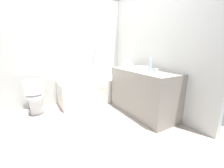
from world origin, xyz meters
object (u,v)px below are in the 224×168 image
water_bottle_2 (129,63)px  drinking_glass_1 (131,66)px  water_bottle_1 (124,62)px  drinking_glass_0 (155,71)px  bathtub (95,89)px  toilet (35,97)px  sink_basin (142,69)px  water_bottle_0 (150,66)px  sink_faucet (150,68)px  toilet_paper_roll (26,113)px  soap_dish (166,74)px

water_bottle_2 → drinking_glass_1: 0.10m
water_bottle_1 → drinking_glass_0: water_bottle_1 is taller
bathtub → water_bottle_1: bearing=-46.2°
toilet → water_bottle_1: water_bottle_1 is taller
bathtub → sink_basin: size_ratio=4.60×
sink_basin → bathtub: bearing=116.6°
toilet → drinking_glass_0: 2.34m
water_bottle_0 → drinking_glass_1: size_ratio=2.58×
water_bottle_0 → water_bottle_2: 0.63m
sink_faucet → water_bottle_0: water_bottle_0 is taller
water_bottle_1 → drinking_glass_0: size_ratio=2.95×
toilet → bathtub: bearing=85.9°
water_bottle_0 → bathtub: bearing=108.9°
drinking_glass_0 → toilet_paper_roll: 2.54m
drinking_glass_0 → drinking_glass_1: bearing=90.9°
water_bottle_0 → sink_faucet: bearing=44.5°
toilet_paper_roll → water_bottle_1: bearing=-13.8°
sink_faucet → water_bottle_2: water_bottle_2 is taller
bathtub → sink_faucet: bathtub is taller
toilet_paper_roll → toilet: bearing=12.2°
water_bottle_0 → water_bottle_2: (0.03, 0.63, -0.02)m
bathtub → drinking_glass_1: (0.46, -0.78, 0.61)m
sink_basin → drinking_glass_1: size_ratio=3.54×
water_bottle_2 → toilet: bearing=158.3°
bathtub → water_bottle_0: 1.55m
sink_basin → toilet_paper_roll: bearing=153.0°
bathtub → water_bottle_2: bathtub is taller
bathtub → drinking_glass_0: bathtub is taller
water_bottle_0 → drinking_glass_0: 0.14m
sink_faucet → water_bottle_1: bearing=113.8°
drinking_glass_0 → toilet: bearing=140.5°
sink_faucet → drinking_glass_1: bearing=135.2°
bathtub → water_bottle_2: (0.48, -0.69, 0.66)m
bathtub → toilet_paper_roll: bearing=-178.8°
water_bottle_2 → toilet_paper_roll: (-1.94, 0.66, -0.90)m
water_bottle_0 → soap_dish: 0.32m
toilet → sink_faucet: size_ratio=4.45×
sink_faucet → water_bottle_2: size_ratio=0.73×
sink_basin → soap_dish: 0.56m
water_bottle_1 → drinking_glass_0: bearing=-91.2°
water_bottle_0 → drinking_glass_1: (0.01, 0.54, -0.07)m
sink_basin → water_bottle_1: (-0.03, 0.53, 0.08)m
water_bottle_0 → water_bottle_1: (0.04, 0.81, -0.01)m
water_bottle_1 → drinking_glass_1: (-0.03, -0.27, -0.06)m
sink_basin → sink_faucet: (0.20, 0.00, -0.00)m
drinking_glass_0 → bathtub: bearing=108.2°
sink_basin → water_bottle_1: size_ratio=1.45×
bathtub → sink_basin: (0.52, -1.05, 0.60)m
drinking_glass_1 → toilet_paper_roll: (-1.93, 0.75, -0.86)m
water_bottle_0 → drinking_glass_0: bearing=-80.2°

